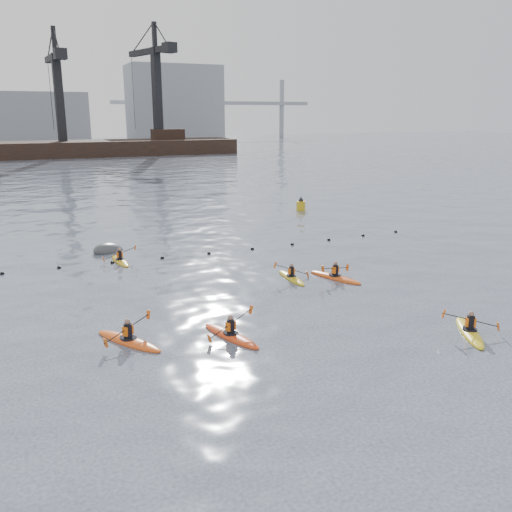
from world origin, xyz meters
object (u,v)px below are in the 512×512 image
(kayaker_3, at_px, (291,277))
(kayaker_1, at_px, (470,331))
(kayaker_5, at_px, (120,260))
(mooring_buoy, at_px, (109,251))
(kayaker_2, at_px, (129,340))
(kayaker_4, at_px, (335,277))
(kayaker_0, at_px, (231,335))
(nav_buoy, at_px, (301,206))

(kayaker_3, bearing_deg, kayaker_1, -69.35)
(kayaker_5, relative_size, mooring_buoy, 1.39)
(kayaker_2, bearing_deg, kayaker_1, -51.32)
(kayaker_3, bearing_deg, kayaker_4, -20.24)
(kayaker_3, height_order, mooring_buoy, kayaker_3)
(kayaker_0, bearing_deg, kayaker_1, -39.29)
(kayaker_1, bearing_deg, nav_buoy, 105.20)
(kayaker_1, relative_size, mooring_buoy, 1.47)
(kayaker_4, bearing_deg, kayaker_3, -43.14)
(kayaker_2, height_order, kayaker_4, kayaker_2)
(kayaker_0, relative_size, kayaker_5, 1.09)
(kayaker_0, height_order, kayaker_1, kayaker_0)
(kayaker_4, bearing_deg, kayaker_0, 12.07)
(kayaker_0, bearing_deg, mooring_buoy, 80.11)
(nav_buoy, bearing_deg, kayaker_4, -113.51)
(kayaker_0, xyz_separation_m, kayaker_2, (-3.85, 1.15, 0.00))
(kayaker_2, xyz_separation_m, kayaker_3, (9.73, 4.89, -0.01))
(kayaker_1, height_order, kayaker_2, kayaker_1)
(kayaker_4, bearing_deg, kayaker_2, -1.89)
(kayaker_0, height_order, nav_buoy, nav_buoy)
(kayaker_0, height_order, kayaker_2, kayaker_0)
(kayaker_0, bearing_deg, kayaker_5, 80.85)
(kayaker_3, bearing_deg, mooring_buoy, 131.14)
(kayaker_1, height_order, nav_buoy, nav_buoy)
(kayaker_1, height_order, kayaker_4, kayaker_1)
(kayaker_5, bearing_deg, kayaker_2, -104.33)
(kayaker_4, bearing_deg, kayaker_1, 75.92)
(mooring_buoy, bearing_deg, kayaker_4, -47.14)
(kayaker_0, bearing_deg, kayaker_4, 14.82)
(nav_buoy, bearing_deg, kayaker_5, -148.69)
(kayaker_2, distance_m, nav_buoy, 31.06)
(kayaker_1, relative_size, kayaker_3, 1.08)
(kayaker_2, xyz_separation_m, nav_buoy, (20.39, 23.43, 0.34))
(kayaker_1, xyz_separation_m, kayaker_3, (-3.14, 9.64, -0.01))
(mooring_buoy, xyz_separation_m, nav_buoy, (18.72, 8.42, 0.44))
(kayaker_4, relative_size, nav_buoy, 2.34)
(kayaker_0, relative_size, kayaker_2, 1.02)
(kayaker_0, distance_m, mooring_buoy, 16.31)
(kayaker_0, relative_size, nav_buoy, 2.31)
(kayaker_3, bearing_deg, kayaker_2, -150.72)
(nav_buoy, bearing_deg, mooring_buoy, -155.78)
(kayaker_0, distance_m, kayaker_3, 8.43)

